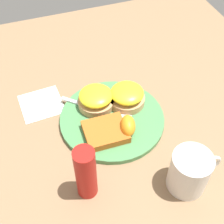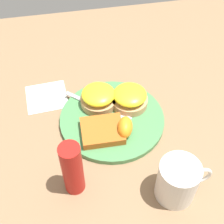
% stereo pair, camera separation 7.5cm
% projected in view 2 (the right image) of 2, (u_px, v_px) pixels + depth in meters
% --- Properties ---
extents(ground_plane, '(1.10, 1.10, 0.00)m').
position_uv_depth(ground_plane, '(112.00, 121.00, 0.81)').
color(ground_plane, '#846647').
extents(plate, '(0.27, 0.27, 0.01)m').
position_uv_depth(plate, '(112.00, 119.00, 0.81)').
color(plate, '#47844C').
rests_on(plate, ground_plane).
extents(sandwich_benedict_left, '(0.10, 0.10, 0.05)m').
position_uv_depth(sandwich_benedict_left, '(130.00, 98.00, 0.81)').
color(sandwich_benedict_left, tan).
rests_on(sandwich_benedict_left, plate).
extents(sandwich_benedict_right, '(0.10, 0.10, 0.05)m').
position_uv_depth(sandwich_benedict_right, '(98.00, 97.00, 0.81)').
color(sandwich_benedict_right, tan).
rests_on(sandwich_benedict_right, plate).
extents(hashbrown_patty, '(0.10, 0.09, 0.02)m').
position_uv_depth(hashbrown_patty, '(102.00, 131.00, 0.76)').
color(hashbrown_patty, '#B25B1E').
rests_on(hashbrown_patty, plate).
extents(orange_wedge, '(0.05, 0.07, 0.04)m').
position_uv_depth(orange_wedge, '(125.00, 127.00, 0.75)').
color(orange_wedge, orange).
rests_on(orange_wedge, plate).
extents(fork, '(0.16, 0.15, 0.00)m').
position_uv_depth(fork, '(101.00, 109.00, 0.82)').
color(fork, silver).
rests_on(fork, plate).
extents(cup, '(0.12, 0.08, 0.10)m').
position_uv_depth(cup, '(178.00, 181.00, 0.64)').
color(cup, silver).
rests_on(cup, ground_plane).
extents(napkin, '(0.12, 0.12, 0.00)m').
position_uv_depth(napkin, '(47.00, 97.00, 0.87)').
color(napkin, white).
rests_on(napkin, ground_plane).
extents(condiment_bottle, '(0.04, 0.04, 0.14)m').
position_uv_depth(condiment_bottle, '(72.00, 169.00, 0.63)').
color(condiment_bottle, '#B21914').
rests_on(condiment_bottle, ground_plane).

